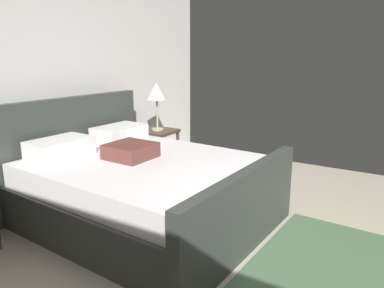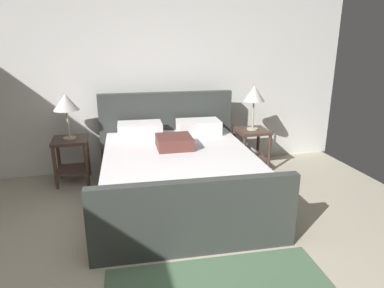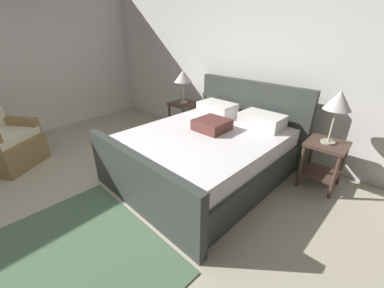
# 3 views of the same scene
# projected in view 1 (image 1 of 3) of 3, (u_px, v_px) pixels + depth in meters

# --- Properties ---
(wall_back) EXTENTS (6.22, 0.12, 2.70)m
(wall_back) POSITION_uv_depth(u_px,v_px,m) (19.00, 77.00, 3.59)
(wall_back) COLOR silver
(wall_back) RESTS_ON ground
(bed) EXTENTS (1.95, 2.27, 1.13)m
(bed) POSITION_uv_depth(u_px,v_px,m) (141.00, 187.00, 3.46)
(bed) COLOR #373C38
(bed) RESTS_ON ground
(nightstand_right) EXTENTS (0.44, 0.44, 0.60)m
(nightstand_right) POSITION_uv_depth(u_px,v_px,m) (158.00, 144.00, 4.83)
(nightstand_right) COLOR #4E372D
(nightstand_right) RESTS_ON ground
(table_lamp_right) EXTENTS (0.29, 0.29, 0.62)m
(table_lamp_right) POSITION_uv_depth(u_px,v_px,m) (157.00, 92.00, 4.66)
(table_lamp_right) COLOR #B7B293
(table_lamp_right) RESTS_ON nightstand_right
(area_rug) EXTENTS (1.82, 1.30, 0.01)m
(area_rug) POSITION_uv_depth(u_px,v_px,m) (336.00, 277.00, 2.62)
(area_rug) COLOR #4E6C4E
(area_rug) RESTS_ON ground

